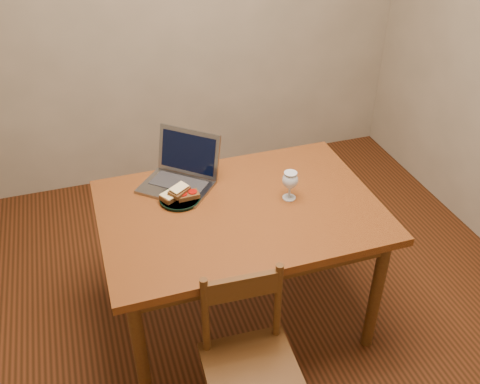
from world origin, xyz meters
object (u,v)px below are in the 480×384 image
object	(u,v)px
chair	(250,358)
table	(240,222)
plate	(180,199)
laptop	(182,170)
milk_glass	(290,185)

from	to	relation	value
chair	table	bearing A→B (deg)	78.55
plate	laptop	bearing A→B (deg)	72.71
chair	plate	world-z (taller)	chair
table	laptop	size ratio (longest dim) A/B	2.89
table	milk_glass	distance (m)	0.29
table	chair	distance (m)	0.65
table	laptop	distance (m)	0.40
plate	milk_glass	world-z (taller)	milk_glass
table	chair	bearing A→B (deg)	-104.44
table	milk_glass	bearing A→B (deg)	0.42
table	milk_glass	xyz separation A→B (m)	(0.25, 0.00, 0.16)
table	milk_glass	size ratio (longest dim) A/B	8.82
chair	plate	bearing A→B (deg)	100.63
plate	milk_glass	bearing A→B (deg)	-16.01
plate	table	bearing A→B (deg)	-29.87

